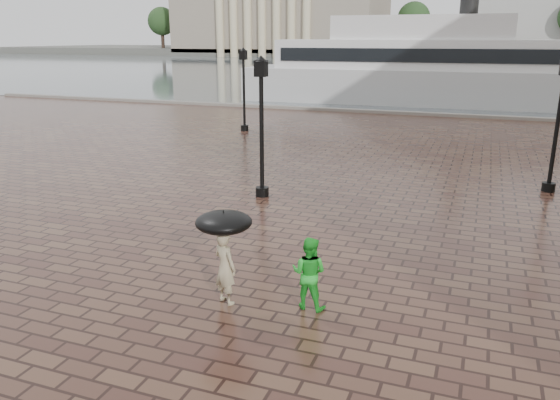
% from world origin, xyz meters
% --- Properties ---
extents(harbour_water, '(240.00, 240.00, 0.00)m').
position_xyz_m(harbour_water, '(0.00, 92.00, 0.00)').
color(harbour_water, '#4A565A').
rests_on(harbour_water, ground).
extents(quay_edge, '(80.00, 0.60, 0.30)m').
position_xyz_m(quay_edge, '(0.00, 32.00, 0.00)').
color(quay_edge, slate).
rests_on(quay_edge, ground).
extents(far_shore, '(300.00, 60.00, 2.00)m').
position_xyz_m(far_shore, '(0.00, 160.00, 1.00)').
color(far_shore, '#4C4C47').
rests_on(far_shore, ground).
extents(museum, '(57.00, 32.50, 26.00)m').
position_xyz_m(museum, '(-55.00, 144.61, 13.91)').
color(museum, gray).
rests_on(museum, ground).
extents(far_trees, '(188.00, 8.00, 13.50)m').
position_xyz_m(far_trees, '(0.00, 138.00, 9.42)').
color(far_trees, '#2D2119').
rests_on(far_trees, ground).
extents(street_lamps, '(21.44, 14.44, 4.40)m').
position_xyz_m(street_lamps, '(-1.50, 17.50, 2.33)').
color(street_lamps, black).
rests_on(street_lamps, ground).
extents(adult_pedestrian, '(0.65, 0.55, 1.50)m').
position_xyz_m(adult_pedestrian, '(-3.79, 2.70, 0.75)').
color(adult_pedestrian, tan).
rests_on(adult_pedestrian, ground).
extents(child_pedestrian, '(0.73, 0.58, 1.45)m').
position_xyz_m(child_pedestrian, '(-2.18, 3.08, 0.73)').
color(child_pedestrian, green).
rests_on(child_pedestrian, ground).
extents(ferry_near, '(27.93, 7.20, 9.12)m').
position_xyz_m(ferry_near, '(-4.50, 39.20, 2.74)').
color(ferry_near, silver).
rests_on(ferry_near, ground).
extents(umbrella, '(1.10, 1.10, 1.09)m').
position_xyz_m(umbrella, '(-3.79, 2.70, 1.69)').
color(umbrella, black).
rests_on(umbrella, ground).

